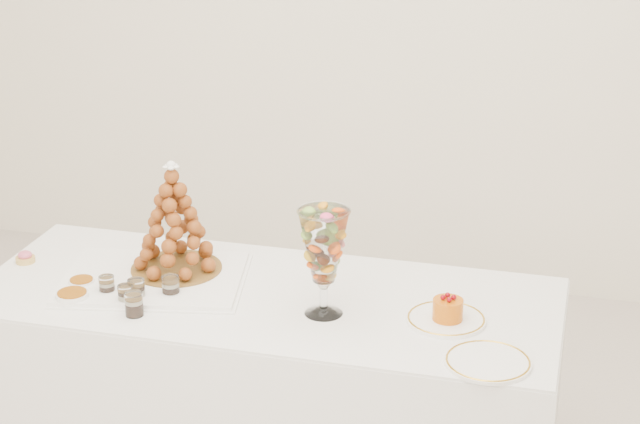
% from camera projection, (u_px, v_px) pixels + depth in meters
% --- Properties ---
extents(buffet_table, '(1.81, 0.74, 0.68)m').
position_uv_depth(buffet_table, '(267.00, 391.00, 3.40)').
color(buffet_table, white).
rests_on(buffet_table, ground).
extents(lace_tray, '(0.63, 0.52, 0.02)m').
position_uv_depth(lace_tray, '(153.00, 279.00, 3.36)').
color(lace_tray, white).
rests_on(lace_tray, buffet_table).
extents(macaron_vase, '(0.15, 0.15, 0.32)m').
position_uv_depth(macaron_vase, '(324.00, 247.00, 3.08)').
color(macaron_vase, white).
rests_on(macaron_vase, buffet_table).
extents(cake_plate, '(0.23, 0.23, 0.01)m').
position_uv_depth(cake_plate, '(446.00, 320.00, 3.11)').
color(cake_plate, white).
rests_on(cake_plate, buffet_table).
extents(spare_plate, '(0.24, 0.24, 0.01)m').
position_uv_depth(spare_plate, '(488.00, 362.00, 2.87)').
color(spare_plate, white).
rests_on(spare_plate, buffet_table).
extents(pink_tart, '(0.06, 0.06, 0.04)m').
position_uv_depth(pink_tart, '(25.00, 257.00, 3.50)').
color(pink_tart, tan).
rests_on(pink_tart, buffet_table).
extents(verrine_a, '(0.05, 0.05, 0.06)m').
position_uv_depth(verrine_a, '(107.00, 286.00, 3.26)').
color(verrine_a, white).
rests_on(verrine_a, buffet_table).
extents(verrine_b, '(0.07, 0.07, 0.07)m').
position_uv_depth(verrine_b, '(136.00, 290.00, 3.22)').
color(verrine_b, white).
rests_on(verrine_b, buffet_table).
extents(verrine_c, '(0.06, 0.06, 0.07)m').
position_uv_depth(verrine_c, '(171.00, 287.00, 3.24)').
color(verrine_c, white).
rests_on(verrine_c, buffet_table).
extents(verrine_d, '(0.06, 0.06, 0.06)m').
position_uv_depth(verrine_d, '(126.00, 295.00, 3.20)').
color(verrine_d, white).
rests_on(verrine_d, buffet_table).
extents(verrine_e, '(0.06, 0.06, 0.07)m').
position_uv_depth(verrine_e, '(134.00, 304.00, 3.13)').
color(verrine_e, white).
rests_on(verrine_e, buffet_table).
extents(ramekin_back, '(0.08, 0.08, 0.02)m').
position_uv_depth(ramekin_back, '(82.00, 284.00, 3.32)').
color(ramekin_back, white).
rests_on(ramekin_back, buffet_table).
extents(ramekin_front, '(0.10, 0.10, 0.03)m').
position_uv_depth(ramekin_front, '(72.00, 298.00, 3.22)').
color(ramekin_front, white).
rests_on(ramekin_front, buffet_table).
extents(croquembouche, '(0.30, 0.30, 0.36)m').
position_uv_depth(croquembouche, '(174.00, 218.00, 3.34)').
color(croquembouche, brown).
rests_on(croquembouche, lace_tray).
extents(mousse_cake, '(0.09, 0.09, 0.08)m').
position_uv_depth(mousse_cake, '(448.00, 309.00, 3.09)').
color(mousse_cake, '#CC5C09').
rests_on(mousse_cake, cake_plate).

